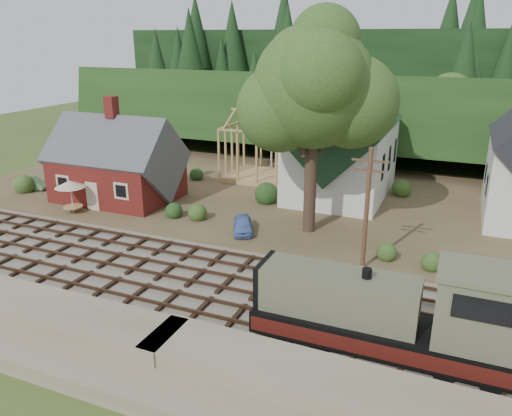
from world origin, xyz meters
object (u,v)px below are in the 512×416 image
at_px(locomotive, 397,316).
at_px(car_green, 31,183).
at_px(car_blue, 243,225).
at_px(patio_set, 70,185).

bearing_deg(locomotive, car_green, 159.81).
bearing_deg(car_blue, locomotive, -66.04).
relative_size(car_blue, patio_set, 1.25).
bearing_deg(locomotive, car_blue, 139.18).
relative_size(car_blue, car_green, 1.00).
bearing_deg(car_green, car_blue, -101.48).
relative_size(car_green, patio_set, 1.25).
distance_m(car_green, patio_set, 9.34).
xyz_separation_m(locomotive, car_blue, (-12.51, 10.81, -1.27)).
xyz_separation_m(locomotive, car_green, (-35.60, 13.09, -1.29)).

